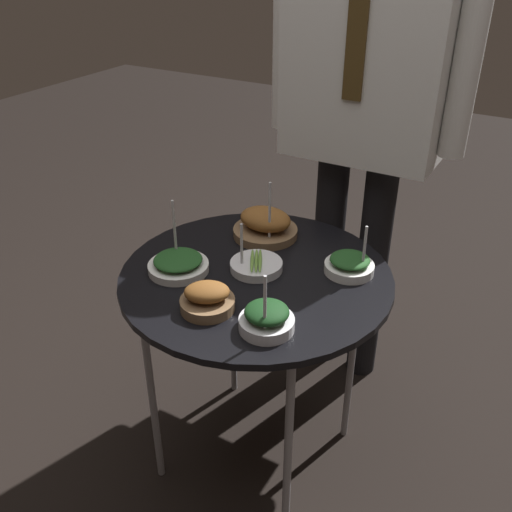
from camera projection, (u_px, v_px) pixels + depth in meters
The scene contains 9 objects.
ground_plane at pixel (256, 452), 1.74m from camera, with size 8.00×8.00×0.00m, color black.
serving_cart at pixel (256, 288), 1.44m from camera, with size 0.68×0.68×0.65m.
bowl_roast_near_rim at pixel (265, 225), 1.56m from camera, with size 0.18×0.18×0.18m.
bowl_asparagus_far_rim at pixel (256, 265), 1.42m from camera, with size 0.13×0.13×0.13m.
bowl_spinach_back_right at pixel (267, 319), 1.21m from camera, with size 0.12×0.12×0.16m.
bowl_spinach_front_center at pixel (350, 265), 1.41m from camera, with size 0.12×0.12×0.14m.
bowl_spinach_back_left at pixel (178, 264), 1.41m from camera, with size 0.15×0.15×0.17m.
bowl_roast_front_left at pixel (207, 299), 1.27m from camera, with size 0.13×0.12×0.07m.
waiter_figure at pixel (367, 79), 1.60m from camera, with size 0.59×0.22×1.61m.
Camera 1 is at (0.60, -1.04, 1.40)m, focal length 40.00 mm.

